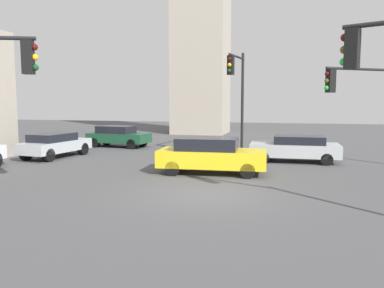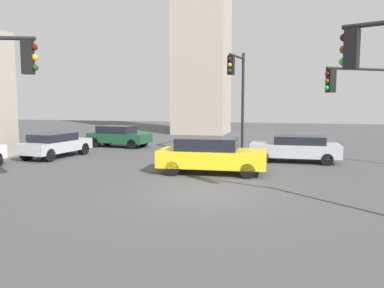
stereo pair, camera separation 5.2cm
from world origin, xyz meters
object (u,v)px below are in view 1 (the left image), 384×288
Objects in this scene: traffic_light_0 at (363,93)px; car_5 at (295,148)px; car_2 at (55,144)px; traffic_light_1 at (237,83)px; car_1 at (211,155)px; car_3 at (118,136)px.

traffic_light_0 reaches higher than car_5.
car_2 reaches higher than car_5.
traffic_light_0 is 6.71m from traffic_light_1.
car_3 is (-7.85, 7.88, -0.05)m from car_1.
traffic_light_0 is 1.11× the size of car_2.
car_1 is 1.06× the size of car_2.
car_2 is at bearing -60.20° from traffic_light_1.
car_1 is (-6.34, -3.16, -2.61)m from traffic_light_0.
car_1 is 11.13m from car_3.
car_1 is at bearing -98.77° from car_2.
car_3 is at bearing -52.13° from traffic_light_0.
traffic_light_1 is 1.34× the size of car_2.
car_3 is 11.93m from car_5.
car_1 is 1.05× the size of car_5.
car_2 is (-9.33, -3.43, -3.29)m from traffic_light_1.
car_3 is 0.97× the size of car_5.
car_1 reaches higher than car_3.
car_5 is at bearing -53.05° from traffic_light_0.
car_5 is at bearing 46.97° from car_1.
traffic_light_1 is at bearing -58.48° from traffic_light_0.
car_5 is (12.54, 1.63, -0.01)m from car_2.
car_1 is at bearing -39.01° from car_3.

